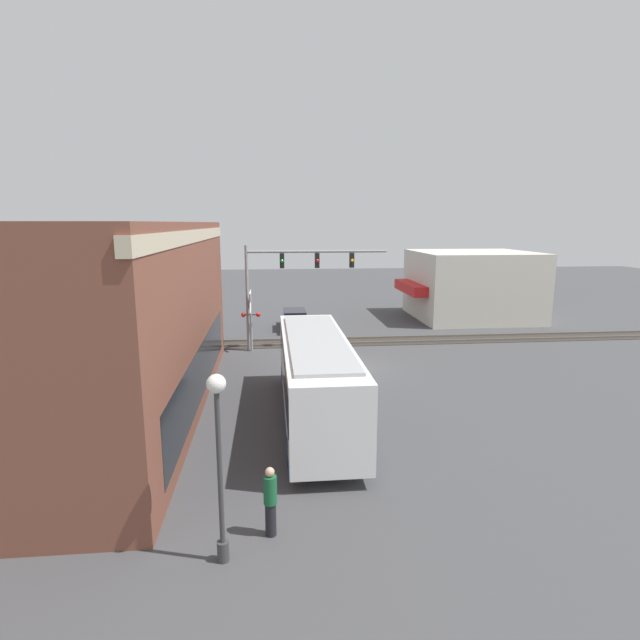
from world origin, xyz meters
The scene contains 11 objects.
ground_plane centered at (0.00, 0.00, 0.00)m, with size 120.00×120.00×0.00m, color #424244.
brick_building centered at (-5.27, 12.16, 3.94)m, with size 19.58×9.40×7.88m.
shop_building centered at (13.66, -12.09, 2.76)m, with size 8.80×10.46×5.52m.
city_bus centered at (-7.26, 2.80, 1.88)m, with size 11.19×2.59×3.41m.
traffic_signal_gantry centered at (4.39, 3.21, 4.90)m, with size 0.42×8.71×6.52m.
crossing_signal centered at (4.18, 5.78, 2.30)m, with size 1.41×1.18×3.81m.
streetlamp centered at (-15.55, 5.75, 2.75)m, with size 0.44×0.44×4.59m.
rail_track_near centered at (6.00, 0.00, 0.03)m, with size 2.60×60.00×0.15m.
parked_car_blue centered at (10.53, 2.80, 0.69)m, with size 4.83×1.82×1.47m.
pedestrian_near_bus centered at (-8.83, 0.96, 0.84)m, with size 0.34×0.34×1.66m.
pedestrian_by_lamp centered at (-14.66, 4.63, 0.96)m, with size 0.34×0.34×1.86m.
Camera 1 is at (-26.19, 4.51, 7.84)m, focal length 28.00 mm.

